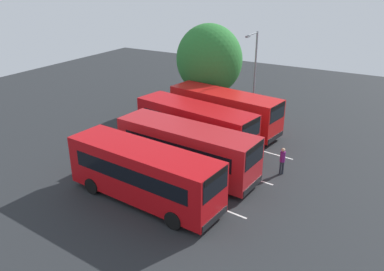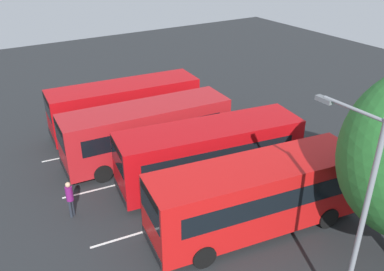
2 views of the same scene
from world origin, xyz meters
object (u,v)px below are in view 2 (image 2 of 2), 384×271
Objects in this scene: bus_center_left at (146,131)px; street_lamp at (357,211)px; bus_far_right at (256,195)px; bus_center_right at (209,152)px; bus_far_left at (125,106)px; pedestrian at (70,196)px.

bus_center_left is 12.87m from street_lamp.
bus_far_right is (-1.19, 7.79, 0.00)m from bus_center_left.
bus_center_right is at bearing -87.03° from bus_far_right.
street_lamp is at bearing 97.74° from bus_center_left.
street_lamp is at bearing 93.45° from bus_far_right.
bus_far_left and bus_far_right have the same top height.
bus_far_left and bus_center_right have the same top height.
bus_center_right is 9.16m from street_lamp.
bus_far_left is 16.67m from street_lamp.
bus_center_right is 1.31× the size of street_lamp.
street_lamp is (-5.95, 9.70, 3.12)m from pedestrian.
bus_far_right reaches higher than pedestrian.
bus_center_left is 7.88m from bus_far_right.
bus_far_right is (0.37, 3.97, 0.00)m from bus_center_right.
bus_center_right is at bearing 103.51° from bus_far_left.
pedestrian is (5.17, 2.91, -0.66)m from bus_center_left.
bus_center_left is 0.99× the size of bus_center_right.
bus_far_right is (-0.81, 11.67, 0.00)m from bus_far_left.
bus_far_right is at bearing 98.77° from bus_far_left.
bus_far_right is at bearing 13.97° from pedestrian.
bus_far_left reaches higher than pedestrian.
bus_far_right is 1.30× the size of street_lamp.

